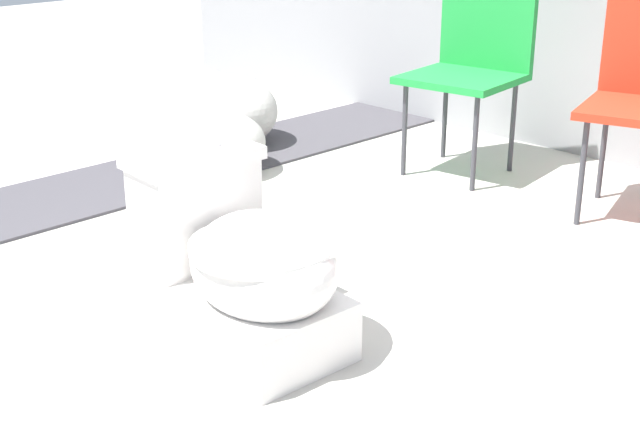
{
  "coord_description": "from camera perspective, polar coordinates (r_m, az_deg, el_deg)",
  "views": [
    {
      "loc": [
        1.88,
        -1.22,
        1.21
      ],
      "look_at": [
        0.15,
        0.47,
        0.3
      ],
      "focal_mm": 50.0,
      "sensor_mm": 36.0,
      "label": 1
    }
  ],
  "objects": [
    {
      "name": "toilet",
      "position": [
        2.43,
        -5.0,
        -3.52
      ],
      "size": [
        0.65,
        0.41,
        0.52
      ],
      "rotation": [
        0.0,
        0.0,
        -0.05
      ],
      "color": "white",
      "rests_on": "ground"
    },
    {
      "name": "ground_plane",
      "position": [
        2.55,
        -10.14,
        -8.13
      ],
      "size": [
        14.0,
        14.0,
        0.0
      ],
      "primitive_type": "plane",
      "color": "#B7B2A8"
    },
    {
      "name": "gravel_strip",
      "position": [
        3.79,
        -14.97,
        1.31
      ],
      "size": [
        0.56,
        8.0,
        0.01
      ],
      "primitive_type": "cube",
      "color": "#423F44",
      "rests_on": "ground"
    },
    {
      "name": "boulder_far",
      "position": [
        4.34,
        -5.67,
        6.6
      ],
      "size": [
        0.57,
        0.53,
        0.34
      ],
      "primitive_type": "ellipsoid",
      "rotation": [
        0.0,
        0.0,
        2.92
      ],
      "color": "#B7B2AD",
      "rests_on": "ground"
    },
    {
      "name": "folding_chair_left",
      "position": [
        3.93,
        9.85,
        10.06
      ],
      "size": [
        0.49,
        0.49,
        0.83
      ],
      "rotation": [
        0.0,
        0.0,
        -1.44
      ],
      "color": "#1E8C38",
      "rests_on": "ground"
    },
    {
      "name": "boulder_near",
      "position": [
        3.93,
        -6.86,
        4.56
      ],
      "size": [
        0.64,
        0.64,
        0.27
      ],
      "primitive_type": "ellipsoid",
      "rotation": [
        0.0,
        0.0,
        0.94
      ],
      "color": "#B7B2AD",
      "rests_on": "ground"
    }
  ]
}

